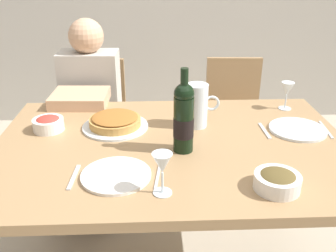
{
  "coord_description": "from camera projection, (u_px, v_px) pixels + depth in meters",
  "views": [
    {
      "loc": [
        -0.08,
        -1.39,
        1.48
      ],
      "look_at": [
        -0.02,
        0.08,
        0.8
      ],
      "focal_mm": 39.91,
      "sensor_mm": 36.0,
      "label": 1
    }
  ],
  "objects": [
    {
      "name": "water_pitcher",
      "position": [
        197.0,
        108.0,
        1.69
      ],
      "size": [
        0.15,
        0.1,
        0.2
      ],
      "color": "silver",
      "rests_on": "dining_table"
    },
    {
      "name": "knife_right_setting",
      "position": [
        158.0,
        175.0,
        1.34
      ],
      "size": [
        0.03,
        0.18,
        0.0
      ],
      "primitive_type": "cube",
      "rotation": [
        0.0,
        0.0,
        1.44
      ],
      "color": "silver",
      "rests_on": "dining_table"
    },
    {
      "name": "chair_left",
      "position": [
        97.0,
        119.0,
        2.46
      ],
      "size": [
        0.42,
        0.42,
        0.87
      ],
      "rotation": [
        0.0,
        0.0,
        3.1
      ],
      "color": "#9E7A51",
      "rests_on": "ground"
    },
    {
      "name": "chair_right",
      "position": [
        233.0,
        117.0,
        2.49
      ],
      "size": [
        0.42,
        0.42,
        0.87
      ],
      "rotation": [
        0.0,
        0.0,
        3.08
      ],
      "color": "#9E7A51",
      "rests_on": "ground"
    },
    {
      "name": "dinner_plate_left_setting",
      "position": [
        298.0,
        129.0,
        1.68
      ],
      "size": [
        0.25,
        0.25,
        0.01
      ],
      "primitive_type": "cylinder",
      "color": "silver",
      "rests_on": "dining_table"
    },
    {
      "name": "spoon_right_setting",
      "position": [
        74.0,
        177.0,
        1.33
      ],
      "size": [
        0.02,
        0.16,
        0.0
      ],
      "primitive_type": "cube",
      "rotation": [
        0.0,
        0.0,
        1.52
      ],
      "color": "silver",
      "rests_on": "dining_table"
    },
    {
      "name": "knife_left_setting",
      "position": [
        326.0,
        130.0,
        1.68
      ],
      "size": [
        0.03,
        0.18,
        0.0
      ],
      "primitive_type": "cube",
      "rotation": [
        0.0,
        0.0,
        1.47
      ],
      "color": "silver",
      "rests_on": "dining_table"
    },
    {
      "name": "wine_glass_left_diner",
      "position": [
        162.0,
        165.0,
        1.2
      ],
      "size": [
        0.07,
        0.07,
        0.15
      ],
      "color": "silver",
      "rests_on": "dining_table"
    },
    {
      "name": "baked_tart",
      "position": [
        115.0,
        122.0,
        1.7
      ],
      "size": [
        0.3,
        0.3,
        0.06
      ],
      "color": "silver",
      "rests_on": "dining_table"
    },
    {
      "name": "olive_bowl",
      "position": [
        277.0,
        180.0,
        1.25
      ],
      "size": [
        0.16,
        0.16,
        0.06
      ],
      "color": "white",
      "rests_on": "dining_table"
    },
    {
      "name": "dinner_plate_right_setting",
      "position": [
        116.0,
        175.0,
        1.33
      ],
      "size": [
        0.25,
        0.25,
        0.01
      ],
      "primitive_type": "cylinder",
      "color": "white",
      "rests_on": "dining_table"
    },
    {
      "name": "salad_bowl",
      "position": [
        48.0,
        123.0,
        1.67
      ],
      "size": [
        0.14,
        0.14,
        0.07
      ],
      "color": "white",
      "rests_on": "dining_table"
    },
    {
      "name": "dining_table",
      "position": [
        172.0,
        163.0,
        1.6
      ],
      "size": [
        1.5,
        1.0,
        0.76
      ],
      "color": "#9E7A51",
      "rests_on": "ground"
    },
    {
      "name": "wine_bottle",
      "position": [
        184.0,
        118.0,
        1.45
      ],
      "size": [
        0.08,
        0.08,
        0.34
      ],
      "color": "black",
      "rests_on": "dining_table"
    },
    {
      "name": "fork_left_setting",
      "position": [
        265.0,
        131.0,
        1.67
      ],
      "size": [
        0.02,
        0.16,
        0.0
      ],
      "primitive_type": "cube",
      "rotation": [
        0.0,
        0.0,
        1.59
      ],
      "color": "silver",
      "rests_on": "dining_table"
    },
    {
      "name": "diner_left",
      "position": [
        89.0,
        116.0,
        2.19
      ],
      "size": [
        0.35,
        0.51,
        1.16
      ],
      "rotation": [
        0.0,
        0.0,
        3.1
      ],
      "color": "#B7B2A8",
      "rests_on": "ground"
    },
    {
      "name": "wine_glass_right_diner",
      "position": [
        287.0,
        90.0,
        1.87
      ],
      "size": [
        0.06,
        0.06,
        0.14
      ],
      "color": "silver",
      "rests_on": "dining_table"
    }
  ]
}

